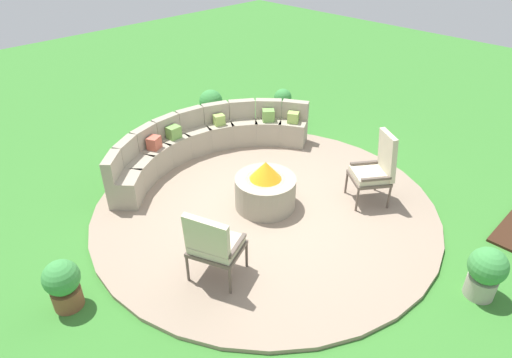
# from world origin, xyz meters

# --- Properties ---
(ground_plane) EXTENTS (24.00, 24.00, 0.00)m
(ground_plane) POSITION_xyz_m (0.00, 0.00, 0.00)
(ground_plane) COLOR #387A2D
(patio_circle) EXTENTS (5.24, 5.24, 0.06)m
(patio_circle) POSITION_xyz_m (0.00, 0.00, 0.03)
(patio_circle) COLOR gray
(patio_circle) RESTS_ON ground_plane
(fire_pit) EXTENTS (0.93, 0.93, 0.77)m
(fire_pit) POSITION_xyz_m (0.00, 0.00, 0.36)
(fire_pit) COLOR #9E937F
(fire_pit) RESTS_ON patio_circle
(curved_stone_bench) EXTENTS (3.96, 1.64, 0.81)m
(curved_stone_bench) POSITION_xyz_m (0.29, 1.80, 0.38)
(curved_stone_bench) COLOR #9E937F
(curved_stone_bench) RESTS_ON patio_circle
(lounge_chair_front_left) EXTENTS (0.75, 0.78, 1.05)m
(lounge_chair_front_left) POSITION_xyz_m (-1.55, -0.63, 0.61)
(lounge_chair_front_left) COLOR brown
(lounge_chair_front_left) RESTS_ON patio_circle
(lounge_chair_front_right) EXTENTS (0.75, 0.76, 1.15)m
(lounge_chair_front_right) POSITION_xyz_m (1.30, -1.08, 0.64)
(lounge_chair_front_right) COLOR brown
(lounge_chair_front_right) RESTS_ON patio_circle
(potted_plant_0) EXTENTS (0.45, 0.45, 0.69)m
(potted_plant_0) POSITION_xyz_m (0.56, -3.06, 0.38)
(potted_plant_0) COLOR #A89E8E
(potted_plant_0) RESTS_ON ground_plane
(potted_plant_1) EXTENTS (0.38, 0.38, 0.60)m
(potted_plant_1) POSITION_xyz_m (2.81, 2.19, 0.33)
(potted_plant_1) COLOR #605B56
(potted_plant_1) RESTS_ON ground_plane
(potted_plant_2) EXTENTS (0.42, 0.42, 0.65)m
(potted_plant_2) POSITION_xyz_m (-3.03, 0.28, 0.35)
(potted_plant_2) COLOR brown
(potted_plant_2) RESTS_ON ground_plane
(potted_plant_3) EXTENTS (0.50, 0.50, 0.67)m
(potted_plant_3) POSITION_xyz_m (1.54, 3.11, 0.37)
(potted_plant_3) COLOR #A89E8E
(potted_plant_3) RESTS_ON ground_plane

